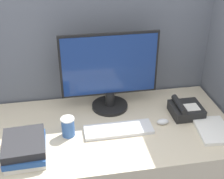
# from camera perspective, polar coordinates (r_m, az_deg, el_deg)

# --- Properties ---
(cubicle_panel_rear) EXTENTS (1.86, 0.04, 1.69)m
(cubicle_panel_rear) POSITION_cam_1_polar(r_m,az_deg,el_deg) (2.16, -2.20, 1.45)
(cubicle_panel_rear) COLOR slate
(cubicle_panel_rear) RESTS_ON ground_plane
(desk) EXTENTS (1.46, 0.75, 0.76)m
(desk) POSITION_cam_1_polar(r_m,az_deg,el_deg) (2.11, -0.29, -15.16)
(desk) COLOR beige
(desk) RESTS_ON ground_plane
(monitor) EXTENTS (0.60, 0.23, 0.50)m
(monitor) POSITION_cam_1_polar(r_m,az_deg,el_deg) (1.92, -0.44, 2.99)
(monitor) COLOR black
(monitor) RESTS_ON desk
(keyboard) EXTENTS (0.40, 0.13, 0.02)m
(keyboard) POSITION_cam_1_polar(r_m,az_deg,el_deg) (1.82, 1.21, -7.34)
(keyboard) COLOR silver
(keyboard) RESTS_ON desk
(mouse) EXTENTS (0.07, 0.04, 0.03)m
(mouse) POSITION_cam_1_polar(r_m,az_deg,el_deg) (1.90, 9.26, -5.83)
(mouse) COLOR silver
(mouse) RESTS_ON desk
(coffee_cup) EXTENTS (0.08, 0.08, 0.12)m
(coffee_cup) POSITION_cam_1_polar(r_m,az_deg,el_deg) (1.78, -8.04, -6.77)
(coffee_cup) COLOR #335999
(coffee_cup) RESTS_ON desk
(book_stack) EXTENTS (0.22, 0.27, 0.10)m
(book_stack) POSITION_cam_1_polar(r_m,az_deg,el_deg) (1.69, -15.69, -10.25)
(book_stack) COLOR silver
(book_stack) RESTS_ON desk
(desk_telephone) EXTENTS (0.19, 0.18, 0.10)m
(desk_telephone) POSITION_cam_1_polar(r_m,az_deg,el_deg) (2.00, 13.30, -3.58)
(desk_telephone) COLOR black
(desk_telephone) RESTS_ON desk
(paper_pile) EXTENTS (0.21, 0.27, 0.02)m
(paper_pile) POSITION_cam_1_polar(r_m,az_deg,el_deg) (1.91, 17.99, -7.08)
(paper_pile) COLOR white
(paper_pile) RESTS_ON desk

